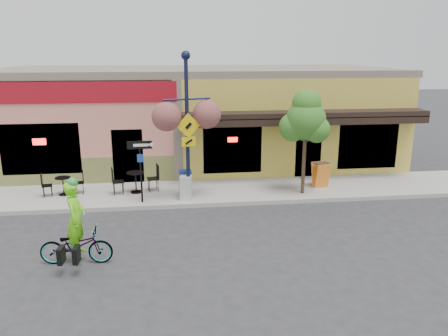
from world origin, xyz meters
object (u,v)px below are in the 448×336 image
object	(u,v)px
newspaper_box_blue	(186,183)
newspaper_box_grey	(186,188)
building	(197,115)
lamp_post	(187,128)
bicycle	(76,246)
one_way_sign	(141,172)
cyclist_rider	(77,228)
street_tree	(305,142)

from	to	relation	value
newspaper_box_blue	newspaper_box_grey	world-z (taller)	newspaper_box_blue
newspaper_box_blue	newspaper_box_grey	distance (m)	0.50
newspaper_box_blue	newspaper_box_grey	size ratio (longest dim) A/B	1.08
building	lamp_post	bearing A→B (deg)	-96.22
bicycle	newspaper_box_grey	world-z (taller)	newspaper_box_grey
lamp_post	newspaper_box_blue	world-z (taller)	lamp_post
one_way_sign	newspaper_box_grey	bearing A→B (deg)	1.33
cyclist_rider	one_way_sign	distance (m)	4.33
lamp_post	bicycle	bearing A→B (deg)	-141.16
bicycle	cyclist_rider	size ratio (longest dim) A/B	0.95
bicycle	one_way_sign	size ratio (longest dim) A/B	0.83
one_way_sign	newspaper_box_grey	world-z (taller)	one_way_sign
newspaper_box_blue	cyclist_rider	bearing A→B (deg)	-127.87
cyclist_rider	newspaper_box_grey	distance (m)	5.12
newspaper_box_blue	lamp_post	bearing A→B (deg)	-87.37
bicycle	cyclist_rider	world-z (taller)	cyclist_rider
one_way_sign	street_tree	distance (m)	5.93
building	one_way_sign	size ratio (longest dim) A/B	8.30
building	newspaper_box_grey	distance (m)	6.77
cyclist_rider	newspaper_box_blue	size ratio (longest dim) A/B	2.05
bicycle	street_tree	size ratio (longest dim) A/B	0.47
cyclist_rider	bicycle	bearing A→B (deg)	93.52
lamp_post	one_way_sign	bearing A→B (deg)	167.05
bicycle	newspaper_box_blue	distance (m)	5.56
street_tree	bicycle	bearing A→B (deg)	-148.71
bicycle	lamp_post	bearing A→B (deg)	-32.63
bicycle	cyclist_rider	distance (m)	0.49
lamp_post	street_tree	bearing A→B (deg)	-11.42
bicycle	street_tree	distance (m)	8.67
one_way_sign	street_tree	world-z (taller)	street_tree
one_way_sign	newspaper_box_blue	size ratio (longest dim) A/B	2.34
bicycle	newspaper_box_blue	bearing A→B (deg)	-28.57
bicycle	lamp_post	size ratio (longest dim) A/B	0.36
newspaper_box_blue	street_tree	bearing A→B (deg)	-9.98
cyclist_rider	newspaper_box_blue	world-z (taller)	cyclist_rider
building	lamp_post	xyz separation A→B (m)	(-0.71, -6.56, 0.47)
building	bicycle	distance (m)	11.49
newspaper_box_grey	street_tree	xyz separation A→B (m)	(4.33, 0.22, 1.51)
lamp_post	building	bearing A→B (deg)	68.77
newspaper_box_grey	street_tree	distance (m)	4.59
lamp_post	newspaper_box_grey	bearing A→B (deg)	137.29
newspaper_box_grey	cyclist_rider	bearing A→B (deg)	-116.39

